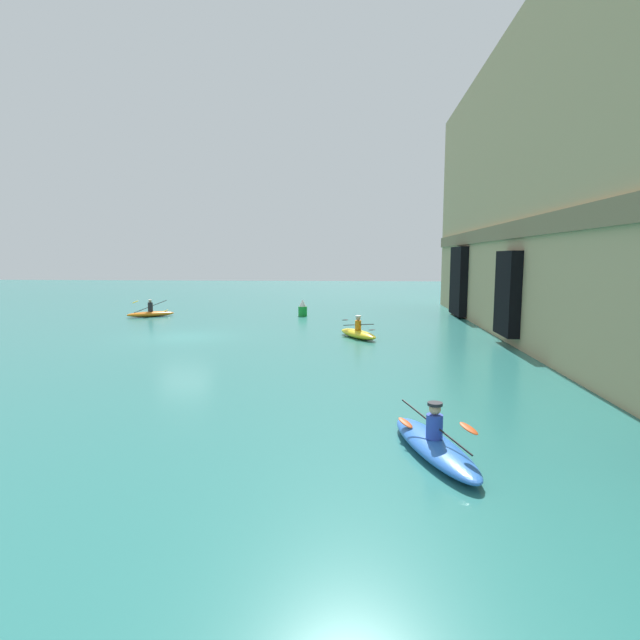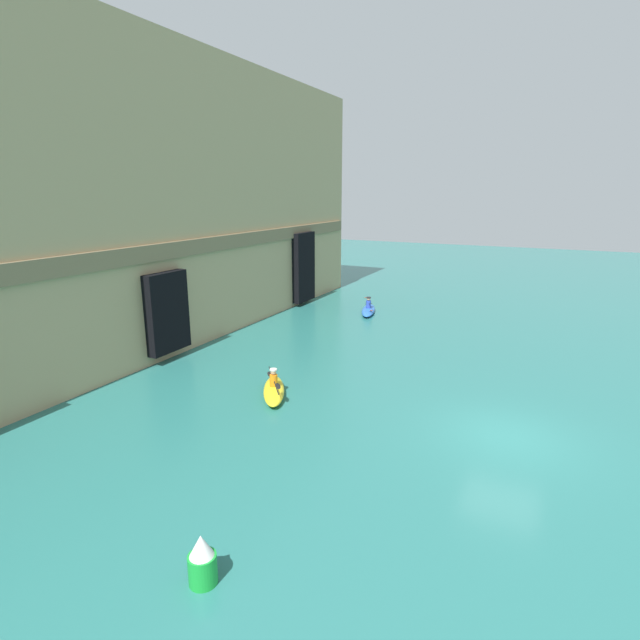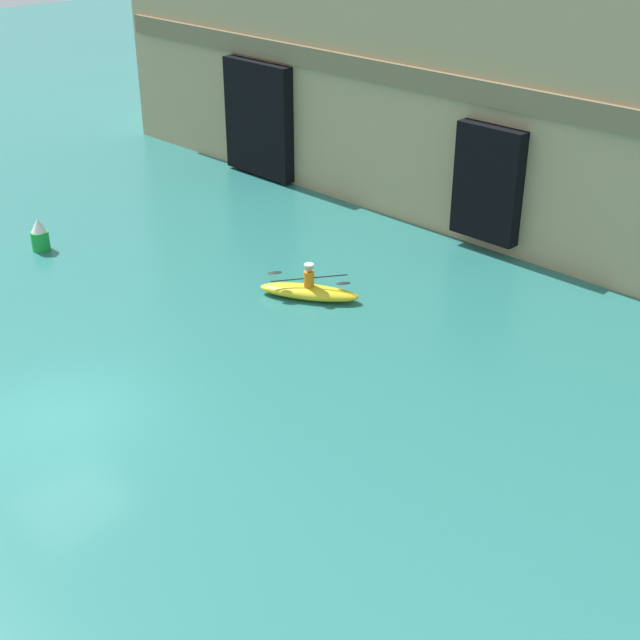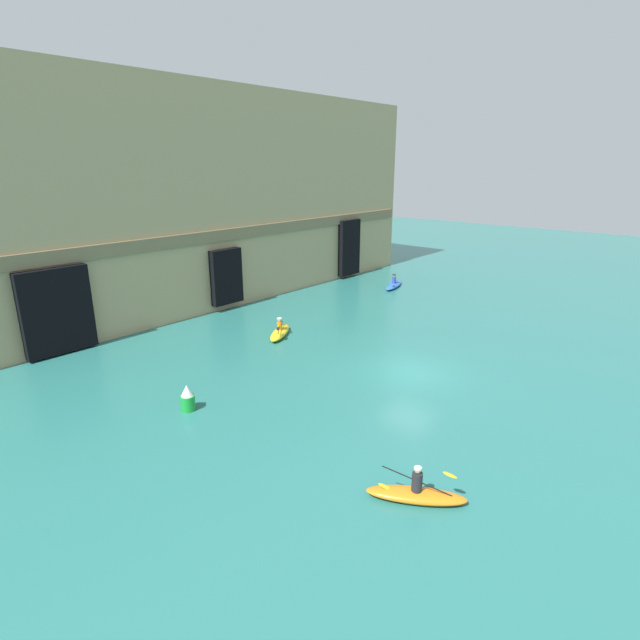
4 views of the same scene
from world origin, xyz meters
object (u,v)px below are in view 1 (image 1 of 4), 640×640
at_px(marker_buoy, 303,308).
at_px(kayak_blue, 434,445).
at_px(kayak_yellow, 358,333).
at_px(kayak_orange, 151,313).

bearing_deg(marker_buoy, kayak_blue, 12.69).
bearing_deg(kayak_yellow, kayak_blue, -24.38).
bearing_deg(kayak_blue, marker_buoy, -3.77).
distance_m(kayak_blue, kayak_orange, 26.72).
xyz_separation_m(kayak_blue, kayak_orange, (-22.01, -15.14, 0.01)).
bearing_deg(marker_buoy, kayak_orange, -83.51).
bearing_deg(kayak_blue, kayak_yellow, -10.39).
height_order(kayak_blue, kayak_orange, kayak_orange).
relative_size(kayak_orange, marker_buoy, 2.66).
distance_m(kayak_yellow, kayak_orange, 15.64).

